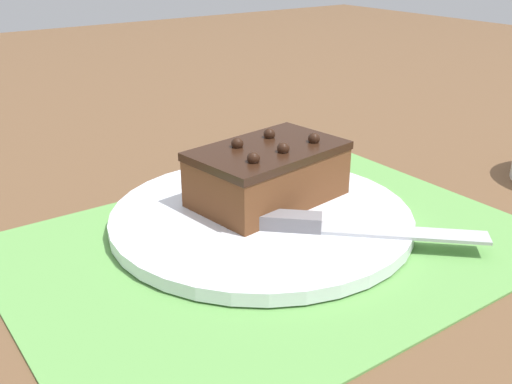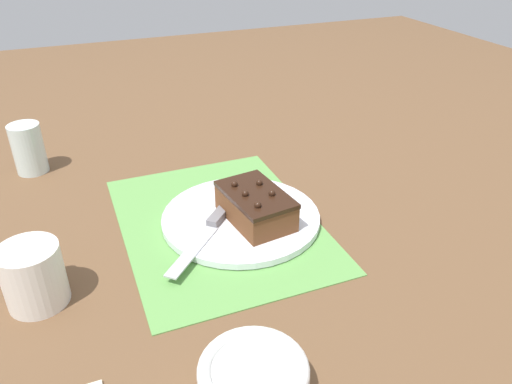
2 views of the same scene
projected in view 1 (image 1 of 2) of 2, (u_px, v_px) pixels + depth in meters
The scene contains 5 objects.
ground_plane at pixel (275, 246), 0.54m from camera, with size 3.00×3.00×0.00m, color brown.
placemat_woven at pixel (275, 244), 0.54m from camera, with size 0.46×0.34×0.00m, color #609E4C.
cake_plate at pixel (261, 217), 0.57m from camera, with size 0.29×0.29×0.01m.
chocolate_cake at pixel (268, 173), 0.59m from camera, with size 0.16×0.11×0.06m.
serving_knife at pixel (322, 224), 0.53m from camera, with size 0.17×0.16×0.01m.
Camera 1 is at (0.29, 0.38, 0.26)m, focal length 42.00 mm.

